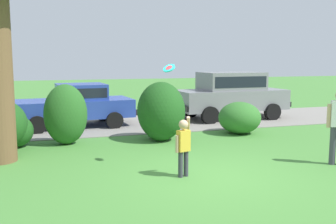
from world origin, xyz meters
The scene contains 10 objects.
ground_plane centered at (0.00, 0.00, 0.00)m, with size 80.00×80.00×0.00m, color #478438.
driveway_strip centered at (0.00, 7.01, 0.01)m, with size 28.00×4.40×0.02m, color gray.
shrub_near_tree centered at (-4.41, 4.02, 0.63)m, with size 1.55×1.62×1.36m.
shrub_centre_left centered at (-2.76, 4.13, 0.87)m, with size 1.23×1.00×1.74m.
shrub_centre centered at (0.02, 3.86, 0.81)m, with size 1.44×1.60×1.77m.
shrub_centre_right centered at (2.83, 4.15, 0.50)m, with size 1.40×1.39×1.05m.
parked_sedan centered at (-2.28, 7.06, 0.85)m, with size 4.53×2.35×1.56m.
parked_suv centered at (3.97, 7.11, 1.08)m, with size 4.77×2.26×1.92m.
child_thrower centered at (-0.58, 0.15, 0.72)m, with size 0.41×0.34×1.29m.
frisbee centered at (-0.62, 1.01, 2.25)m, with size 0.30×0.27×0.24m.
Camera 1 is at (-3.25, -7.31, 2.45)m, focal length 41.59 mm.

